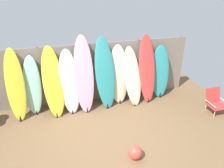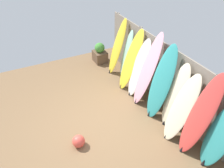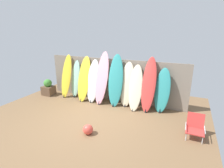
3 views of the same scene
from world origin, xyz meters
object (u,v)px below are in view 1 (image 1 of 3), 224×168
object	(u,v)px
surfboard_yellow_0	(15,86)
surfboard_teal_5	(105,74)
surfboard_white_3	(69,82)
surfboard_cream_6	(119,75)
beach_ball	(135,152)
surfboard_seafoam_1	(33,86)
surfboard_red_8	(147,69)
surfboard_cream_7	(132,77)
surfboard_pink_4	(84,75)
surfboard_yellow_2	(53,83)
beach_chair	(215,101)
surfboard_teal_9	(160,72)

from	to	relation	value
surfboard_yellow_0	surfboard_teal_5	world-z (taller)	surfboard_teal_5
surfboard_white_3	surfboard_cream_6	xyz separation A→B (m)	(1.46, 0.11, -0.00)
surfboard_yellow_0	beach_ball	world-z (taller)	surfboard_yellow_0
surfboard_teal_5	surfboard_cream_6	distance (m)	0.47
surfboard_seafoam_1	surfboard_red_8	distance (m)	3.32
surfboard_cream_7	surfboard_pink_4	bearing A→B (deg)	179.59
surfboard_seafoam_1	surfboard_yellow_2	bearing A→B (deg)	-16.06
surfboard_white_3	beach_ball	xyz separation A→B (m)	(1.12, -2.30, -0.72)
surfboard_pink_4	surfboard_cream_7	size ratio (longest dim) A/B	1.26
surfboard_cream_6	surfboard_cream_7	xyz separation A→B (m)	(0.39, -0.13, -0.04)
surfboard_seafoam_1	surfboard_pink_4	bearing A→B (deg)	-6.17
surfboard_seafoam_1	surfboard_white_3	distance (m)	1.00
surfboard_yellow_2	surfboard_cream_7	distance (m)	2.29
surfboard_yellow_2	surfboard_teal_5	world-z (taller)	surfboard_teal_5
surfboard_red_8	beach_chair	xyz separation A→B (m)	(1.62, -1.20, -0.67)
surfboard_seafoam_1	surfboard_cream_7	size ratio (longest dim) A/B	0.98
surfboard_yellow_0	beach_ball	xyz separation A→B (m)	(2.51, -2.32, -0.78)
surfboard_yellow_0	surfboard_cream_7	size ratio (longest dim) A/B	1.12
surfboard_yellow_0	surfboard_yellow_2	world-z (taller)	surfboard_yellow_0
surfboard_yellow_0	surfboard_pink_4	size ratio (longest dim) A/B	0.90
surfboard_cream_6	beach_ball	distance (m)	2.54
surfboard_yellow_0	surfboard_pink_4	bearing A→B (deg)	-1.01
surfboard_red_8	surfboard_teal_9	world-z (taller)	surfboard_red_8
surfboard_pink_4	beach_ball	world-z (taller)	surfboard_pink_4
surfboard_pink_4	surfboard_cream_6	world-z (taller)	surfboard_pink_4
surfboard_cream_6	surfboard_red_8	xyz separation A→B (m)	(0.87, -0.08, 0.12)
surfboard_yellow_2	surfboard_pink_4	xyz separation A→B (m)	(0.85, 0.01, 0.12)
surfboard_white_3	surfboard_pink_4	distance (m)	0.45
surfboard_teal_5	surfboard_cream_7	size ratio (longest dim) A/B	1.21
surfboard_yellow_0	surfboard_red_8	xyz separation A→B (m)	(3.72, 0.01, 0.06)
surfboard_pink_4	surfboard_teal_9	world-z (taller)	surfboard_pink_4
surfboard_pink_4	beach_ball	bearing A→B (deg)	-72.95
beach_chair	surfboard_red_8	bearing A→B (deg)	166.23
surfboard_teal_9	surfboard_yellow_2	bearing A→B (deg)	-177.94
surfboard_cream_7	surfboard_cream_6	bearing A→B (deg)	161.52
surfboard_seafoam_1	surfboard_cream_7	distance (m)	2.84
surfboard_cream_6	beach_chair	world-z (taller)	surfboard_cream_6
surfboard_teal_9	surfboard_pink_4	bearing A→B (deg)	-177.38
surfboard_seafoam_1	surfboard_white_3	world-z (taller)	surfboard_white_3
surfboard_seafoam_1	surfboard_pink_4	xyz separation A→B (m)	(1.40, -0.15, 0.22)
beach_ball	surfboard_yellow_0	bearing A→B (deg)	137.22
surfboard_white_3	surfboard_cream_7	size ratio (longest dim) A/B	1.05
surfboard_pink_4	surfboard_cream_7	distance (m)	1.45
beach_ball	surfboard_teal_9	bearing A→B (deg)	54.74
surfboard_pink_4	surfboard_cream_6	distance (m)	1.07
surfboard_pink_4	surfboard_teal_5	world-z (taller)	surfboard_pink_4
surfboard_pink_4	beach_chair	bearing A→B (deg)	-18.23
surfboard_pink_4	surfboard_cream_6	size ratio (longest dim) A/B	1.20
beach_ball	surfboard_teal_5	bearing A→B (deg)	92.37
surfboard_pink_4	beach_ball	distance (m)	2.56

